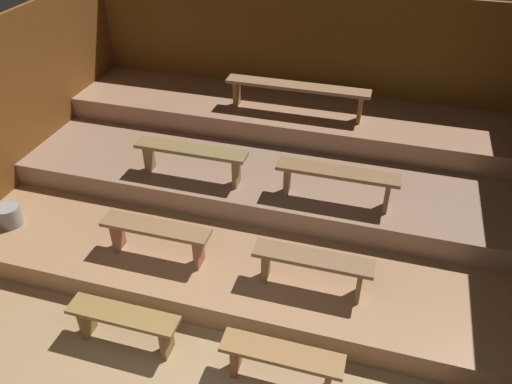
% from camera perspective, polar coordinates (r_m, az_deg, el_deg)
% --- Properties ---
extents(ground, '(7.11, 6.13, 0.08)m').
position_cam_1_polar(ground, '(6.06, -0.37, -6.33)').
color(ground, '#997953').
extents(wall_back, '(7.11, 0.06, 2.31)m').
position_cam_1_polar(wall_back, '(7.68, 5.46, 13.63)').
color(wall_back, brown).
rests_on(wall_back, ground).
extents(platform_lower, '(6.31, 3.98, 0.29)m').
position_cam_1_polar(platform_lower, '(6.45, 1.32, -1.26)').
color(platform_lower, '#A17652').
rests_on(platform_lower, ground).
extents(platform_middle, '(6.31, 2.66, 0.29)m').
position_cam_1_polar(platform_middle, '(6.81, 2.80, 3.89)').
color(platform_middle, '#93715A').
rests_on(platform_middle, platform_lower).
extents(platform_upper, '(6.31, 1.28, 0.29)m').
position_cam_1_polar(platform_upper, '(7.26, 4.18, 8.59)').
color(platform_upper, '#A3775A').
rests_on(platform_upper, platform_middle).
extents(bench_floor_left, '(1.07, 0.25, 0.41)m').
position_cam_1_polar(bench_floor_left, '(4.99, -14.74, -13.92)').
color(bench_floor_left, olive).
rests_on(bench_floor_left, ground).
extents(bench_floor_right, '(1.07, 0.25, 0.41)m').
position_cam_1_polar(bench_floor_right, '(4.58, 2.92, -18.39)').
color(bench_floor_right, olive).
rests_on(bench_floor_right, ground).
extents(bench_lower_left, '(1.17, 0.25, 0.41)m').
position_cam_1_polar(bench_lower_left, '(5.37, -11.26, -4.61)').
color(bench_lower_left, olive).
rests_on(bench_lower_left, platform_lower).
extents(bench_lower_right, '(1.17, 0.25, 0.41)m').
position_cam_1_polar(bench_lower_right, '(4.95, 6.42, -8.12)').
color(bench_lower_right, '#846142').
rests_on(bench_lower_right, platform_lower).
extents(bench_middle_left, '(1.37, 0.25, 0.41)m').
position_cam_1_polar(bench_middle_left, '(6.03, -7.37, 4.23)').
color(bench_middle_left, olive).
rests_on(bench_middle_left, platform_middle).
extents(bench_middle_right, '(1.37, 0.25, 0.41)m').
position_cam_1_polar(bench_middle_right, '(5.64, 9.18, 1.65)').
color(bench_middle_right, olive).
rests_on(bench_middle_right, platform_middle).
extents(bench_upper_center, '(1.95, 0.25, 0.41)m').
position_cam_1_polar(bench_upper_center, '(6.89, 4.68, 11.44)').
color(bench_upper_center, '#8F6744').
rests_on(bench_upper_center, platform_upper).
extents(pail_lower, '(0.26, 0.26, 0.24)m').
position_cam_1_polar(pail_lower, '(6.47, -26.15, -2.42)').
color(pail_lower, gray).
rests_on(pail_lower, platform_lower).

